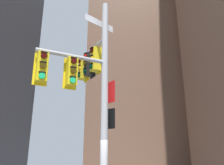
{
  "coord_description": "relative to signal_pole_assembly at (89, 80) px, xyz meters",
  "views": [
    {
      "loc": [
        0.94,
        -8.21,
        1.9
      ],
      "look_at": [
        0.23,
        0.46,
        4.7
      ],
      "focal_mm": 37.96,
      "sensor_mm": 36.0,
      "label": 1
    }
  ],
  "objects": [
    {
      "name": "building_mid_block",
      "position": [
        3.35,
        25.82,
        9.77
      ],
      "size": [
        14.43,
        14.43,
        28.99
      ],
      "primitive_type": "cube",
      "color": "brown",
      "rests_on": "ground"
    },
    {
      "name": "signal_pole_assembly",
      "position": [
        0.0,
        0.0,
        0.0
      ],
      "size": [
        2.65,
        3.41,
        7.91
      ],
      "color": "#B2B2B5",
      "rests_on": "ground"
    }
  ]
}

